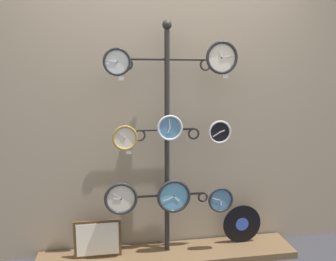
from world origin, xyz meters
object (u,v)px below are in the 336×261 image
at_px(display_stand, 167,185).
at_px(clock_top_left, 117,62).
at_px(clock_middle_center, 170,128).
at_px(clock_top_right, 222,58).
at_px(clock_middle_left, 125,138).
at_px(vinyl_record, 242,224).
at_px(clock_bottom_right, 221,200).
at_px(clock_bottom_left, 121,199).
at_px(clock_bottom_center, 174,196).
at_px(clock_middle_right, 220,132).
at_px(picture_frame, 98,239).

distance_m(display_stand, clock_top_left, 1.09).
distance_m(clock_top_left, clock_middle_center, 0.66).
bearing_deg(clock_top_right, clock_middle_left, -179.57).
xyz_separation_m(clock_top_right, clock_middle_left, (-0.77, -0.01, -0.62)).
height_order(display_stand, vinyl_record, display_stand).
relative_size(clock_top_right, clock_bottom_right, 1.19).
bearing_deg(display_stand, clock_top_left, -165.16).
xyz_separation_m(display_stand, clock_bottom_left, (-0.39, -0.11, -0.06)).
relative_size(clock_middle_center, clock_bottom_center, 0.74).
bearing_deg(clock_middle_left, clock_middle_right, 1.91).
xyz_separation_m(display_stand, clock_bottom_right, (0.44, -0.11, -0.12)).
relative_size(clock_bottom_left, clock_bottom_center, 0.94).
relative_size(clock_middle_left, clock_middle_center, 0.95).
xyz_separation_m(clock_middle_right, clock_bottom_center, (-0.38, 0.00, -0.53)).
distance_m(clock_bottom_right, vinyl_record, 0.39).
relative_size(clock_top_left, clock_top_right, 0.81).
height_order(display_stand, clock_middle_left, display_stand).
height_order(clock_bottom_left, picture_frame, clock_bottom_left).
bearing_deg(clock_middle_left, clock_bottom_left, -174.95).
bearing_deg(clock_top_left, picture_frame, 161.86).
height_order(clock_top_left, clock_middle_right, clock_top_left).
distance_m(clock_bottom_center, picture_frame, 0.72).
relative_size(clock_top_right, clock_middle_left, 1.32).
bearing_deg(clock_middle_center, picture_frame, 176.68).
relative_size(display_stand, clock_top_left, 9.43).
distance_m(clock_top_right, clock_bottom_right, 1.17).
bearing_deg(clock_top_left, clock_bottom_left, -54.94).
distance_m(clock_middle_center, clock_bottom_left, 0.69).
bearing_deg(clock_bottom_center, clock_middle_right, -0.35).
height_order(clock_middle_right, clock_bottom_left, clock_middle_right).
xyz_separation_m(clock_bottom_left, clock_bottom_right, (0.83, 0.01, -0.06)).
bearing_deg(clock_bottom_left, display_stand, 15.95).
xyz_separation_m(clock_top_left, clock_bottom_right, (0.84, -0.00, -1.13)).
bearing_deg(clock_bottom_right, clock_middle_center, 176.07).
distance_m(clock_bottom_left, clock_bottom_right, 0.83).
bearing_deg(picture_frame, clock_top_left, -18.14).
distance_m(clock_bottom_center, clock_bottom_right, 0.40).
distance_m(clock_middle_center, clock_middle_right, 0.42).
height_order(clock_top_left, clock_middle_center, clock_top_left).
bearing_deg(clock_bottom_left, clock_middle_left, 5.05).
bearing_deg(clock_bottom_right, clock_middle_left, -179.86).
distance_m(clock_bottom_left, clock_bottom_center, 0.44).
bearing_deg(vinyl_record, clock_middle_center, -173.63).
height_order(clock_middle_left, clock_bottom_right, clock_middle_left).
bearing_deg(clock_bottom_left, picture_frame, 160.48).
height_order(display_stand, clock_middle_right, display_stand).
relative_size(clock_middle_center, vinyl_record, 0.60).
relative_size(clock_top_left, clock_middle_left, 1.06).
distance_m(clock_middle_left, clock_middle_right, 0.77).
distance_m(clock_middle_right, clock_bottom_center, 0.65).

